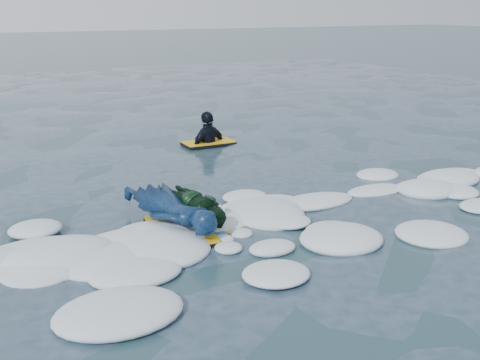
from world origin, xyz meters
name	(u,v)px	position (x,y,z in m)	size (l,w,h in m)	color
ground	(286,259)	(0.00, 0.00, 0.00)	(120.00, 120.00, 0.00)	#19323D
foam_band	(243,229)	(0.00, 1.03, 0.00)	(12.00, 3.10, 0.30)	white
prone_woman_unit	(174,211)	(-0.77, 1.43, 0.24)	(0.93, 1.88, 0.47)	black
prone_child_unit	(198,209)	(-0.46, 1.40, 0.24)	(0.74, 1.26, 0.46)	black
waiting_rider_unit	(209,149)	(1.52, 5.51, -0.07)	(1.02, 0.63, 1.53)	black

